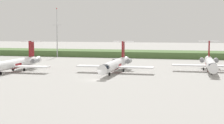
% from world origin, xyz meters
% --- Properties ---
extents(ground_plane, '(500.00, 500.00, 0.00)m').
position_xyz_m(ground_plane, '(0.00, 30.00, 0.00)').
color(ground_plane, '#9E9B96').
extents(grass_berm, '(320.00, 20.00, 2.79)m').
position_xyz_m(grass_berm, '(0.00, 78.40, 1.39)').
color(grass_berm, '#4C6B38').
rests_on(grass_berm, ground).
extents(regional_jet_second, '(22.81, 31.00, 9.00)m').
position_xyz_m(regional_jet_second, '(-28.59, 11.14, 2.54)').
color(regional_jet_second, white).
rests_on(regional_jet_second, ground).
extents(regional_jet_third, '(22.81, 31.00, 9.00)m').
position_xyz_m(regional_jet_third, '(1.36, 16.70, 2.54)').
color(regional_jet_third, white).
rests_on(regional_jet_third, ground).
extents(regional_jet_fourth, '(22.81, 31.00, 9.00)m').
position_xyz_m(regional_jet_fourth, '(28.76, 26.27, 2.54)').
color(regional_jet_fourth, white).
rests_on(regional_jet_fourth, ground).
extents(antenna_mast, '(4.40, 0.50, 23.15)m').
position_xyz_m(antenna_mast, '(-39.10, 67.69, 9.61)').
color(antenna_mast, '#B2B2B7').
rests_on(antenna_mast, ground).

